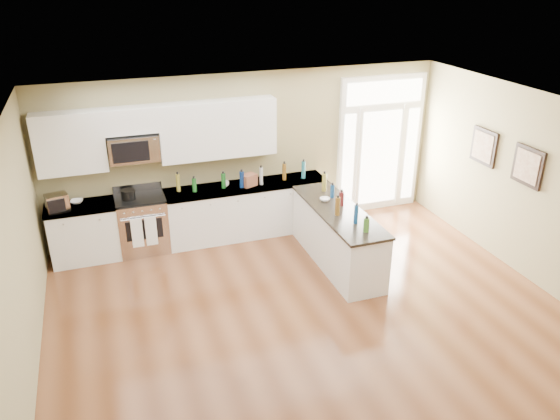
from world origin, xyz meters
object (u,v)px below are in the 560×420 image
(peninsula_cabinet, at_px, (337,238))
(toaster_oven, at_px, (57,203))
(kitchen_range, at_px, (143,224))
(stockpot, at_px, (128,194))

(peninsula_cabinet, height_order, toaster_oven, toaster_oven)
(peninsula_cabinet, height_order, kitchen_range, kitchen_range)
(kitchen_range, height_order, stockpot, stockpot)
(kitchen_range, xyz_separation_m, toaster_oven, (-1.23, -0.10, 0.60))
(stockpot, bearing_deg, kitchen_range, -0.38)
(peninsula_cabinet, relative_size, stockpot, 10.37)
(kitchen_range, bearing_deg, toaster_oven, -175.40)
(kitchen_range, bearing_deg, peninsula_cabinet, -26.72)
(stockpot, height_order, toaster_oven, toaster_oven)
(peninsula_cabinet, bearing_deg, stockpot, 154.57)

